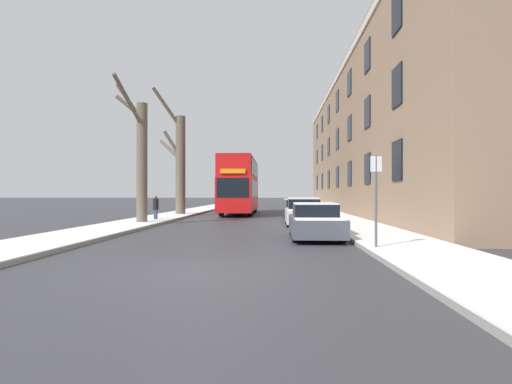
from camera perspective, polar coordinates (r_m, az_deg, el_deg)
name	(u,v)px	position (r m, az deg, el deg)	size (l,w,h in m)	color
ground_plane	(192,272)	(8.86, -9.09, -11.17)	(320.00, 320.00, 0.00)	#38383D
sidewalk_left	(227,204)	(62.00, -4.22, -1.74)	(2.89, 130.00, 0.16)	gray
sidewalk_right	(302,204)	(61.66, 6.55, -1.75)	(2.89, 130.00, 0.16)	gray
terrace_facade_right	(390,142)	(36.98, 18.54, 6.85)	(9.10, 45.71, 12.49)	#8C7056
bare_tree_left_0	(140,157)	(22.57, -16.18, 4.86)	(1.70, 2.93, 7.64)	brown
bare_tree_left_1	(179,162)	(31.01, -10.92, 4.25)	(2.40, 2.94, 9.55)	brown
double_decker_bus	(240,183)	(33.01, -2.31, 1.24)	(2.53, 11.11, 4.51)	red
parked_car_0	(315,222)	(15.21, 8.43, -4.22)	(1.83, 4.29, 1.33)	#474C56
parked_car_1	(303,213)	(21.47, 6.79, -2.93)	(1.87, 4.04, 1.47)	silver
parked_car_2	(297,209)	(27.33, 5.93, -2.50)	(1.74, 3.90, 1.31)	#474C56
pedestrian_left_sidewalk	(156,207)	(24.69, -14.14, -2.13)	(0.35, 0.35, 1.59)	navy
street_sign_post	(376,197)	(11.89, 16.77, -0.69)	(0.32, 0.07, 2.78)	#4C4F54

